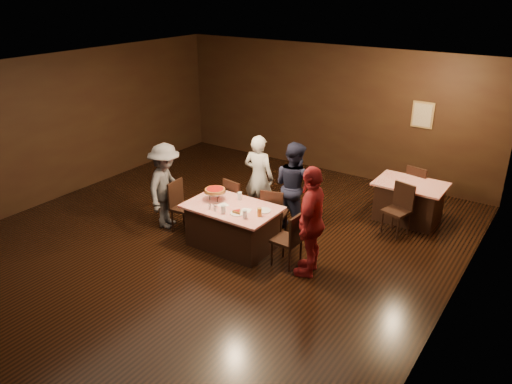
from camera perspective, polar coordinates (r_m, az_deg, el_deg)
room at (r=7.86m, az=-7.86°, el=6.62°), size 10.00×10.04×3.02m
main_table at (r=8.71m, az=-2.72°, el=-3.94°), size 1.60×1.00×0.77m
back_table at (r=10.09m, az=17.05°, el=-1.05°), size 1.30×0.90×0.77m
chair_far_left at (r=9.43m, az=-1.96°, el=-1.11°), size 0.48×0.48×0.95m
chair_far_right at (r=9.02m, az=2.16°, el=-2.28°), size 0.51×0.51×0.95m
chair_end_left at (r=9.31m, az=-8.18°, el=-1.68°), size 0.45×0.45×0.95m
chair_end_right at (r=8.12m, az=3.53°, el=-5.35°), size 0.44×0.44×0.95m
chair_back_near at (r=9.44m, az=15.78°, el=-2.00°), size 0.51×0.51×0.95m
chair_back_far at (r=10.59m, az=18.12°, el=0.51°), size 0.49×0.49×0.95m
diner_white_jacket at (r=9.59m, az=0.31°, el=1.69°), size 0.65×0.46×1.68m
diner_navy_hoodie at (r=9.21m, az=4.36°, el=0.70°), size 0.96×0.83×1.68m
diner_grey_knit at (r=9.39m, az=-10.28°, el=0.68°), size 0.90×1.19×1.63m
diner_red_shirt at (r=7.75m, az=6.34°, el=-3.34°), size 0.68×1.14×1.81m
pizza_stand at (r=8.73m, az=-4.70°, el=0.18°), size 0.38×0.38×0.22m
plate_with_slice at (r=8.26m, az=-2.13°, el=-2.32°), size 0.25×0.25×0.06m
plate_empty at (r=8.36m, az=0.87°, el=-2.12°), size 0.25×0.25×0.01m
glass_front_left at (r=8.27m, az=-3.74°, el=-2.00°), size 0.08×0.08×0.14m
glass_front_right at (r=8.08m, az=-1.28°, el=-2.56°), size 0.08×0.08×0.14m
glass_amber at (r=8.16m, az=0.40°, el=-2.31°), size 0.08×0.08×0.14m
glass_back at (r=8.76m, az=-1.87°, el=-0.46°), size 0.08×0.08×0.14m
condiments at (r=8.42m, az=-4.91°, el=-1.71°), size 0.17×0.10×0.09m
napkin_center at (r=8.38m, az=-1.12°, el=-2.10°), size 0.19×0.19×0.01m
napkin_left at (r=8.58m, az=-3.77°, el=-1.50°), size 0.21×0.21×0.01m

